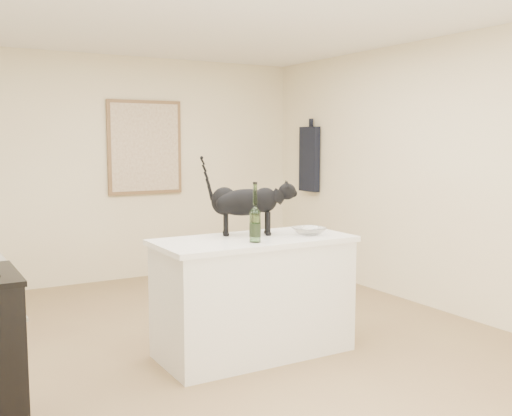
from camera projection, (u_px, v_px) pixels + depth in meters
The scene contains 12 objects.
floor at pixel (230, 347), 4.77m from camera, with size 5.50×5.50×0.00m, color olive.
ceiling at pixel (228, 10), 4.47m from camera, with size 5.50×5.50×0.00m, color white.
wall_back at pixel (120, 169), 6.99m from camera, with size 4.50×4.50×0.00m, color beige.
wall_right at pixel (438, 175), 5.74m from camera, with size 5.50×5.50×0.00m, color beige.
island_base at pixel (254, 299), 4.60m from camera, with size 1.44×0.67×0.86m, color white.
island_top at pixel (254, 241), 4.55m from camera, with size 1.50×0.70×0.04m, color white.
artwork_frame at pixel (145, 147), 7.08m from camera, with size 0.90×0.03×1.10m, color brown.
artwork_canvas at pixel (146, 147), 7.07m from camera, with size 0.82×0.00×1.02m, color beige.
hanging_garment at pixel (309, 159), 7.46m from camera, with size 0.08×0.34×0.80m, color black.
black_cat at pixel (245, 206), 4.67m from camera, with size 0.65×0.20×0.46m, color black, non-canonical shape.
wine_bottle at pixel (255, 216), 4.33m from camera, with size 0.08×0.08×0.38m, color #2C5923.
glass_bowl at pixel (309, 231), 4.69m from camera, with size 0.24×0.24×0.06m, color white.
Camera 1 is at (-2.13, -4.09, 1.64)m, focal length 42.21 mm.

